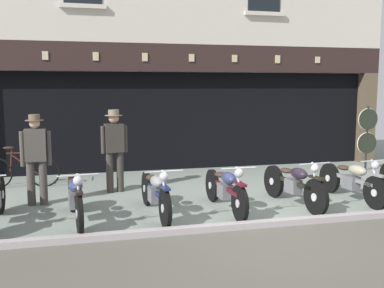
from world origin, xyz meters
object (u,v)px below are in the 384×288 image
object	(u,v)px
motorcycle_center	(225,188)
advert_board_near	(115,108)
shopkeeper_center	(114,146)
tyre_sign_pole	(367,132)
motorcycle_center_right	(294,183)
salesman_left	(36,155)
motorcycle_left	(75,197)
advert_board_far	(70,110)
leaning_bicycle	(20,171)
motorcycle_right	(352,180)
motorcycle_center_left	(155,192)

from	to	relation	value
motorcycle_center	advert_board_near	world-z (taller)	advert_board_near
shopkeeper_center	tyre_sign_pole	world-z (taller)	shopkeeper_center
motorcycle_center_right	salesman_left	bearing A→B (deg)	-21.54
motorcycle_left	advert_board_far	distance (m)	4.51
shopkeeper_center	advert_board_near	world-z (taller)	advert_board_near
advert_board_far	advert_board_near	bearing A→B (deg)	0.01
motorcycle_left	leaning_bicycle	bearing A→B (deg)	-73.19
advert_board_far	motorcycle_right	bearing A→B (deg)	-38.04
shopkeeper_center	advert_board_far	size ratio (longest dim) A/B	1.90
shopkeeper_center	advert_board_near	xyz separation A→B (m)	(0.21, 2.33, 0.68)
motorcycle_right	tyre_sign_pole	world-z (taller)	tyre_sign_pole
motorcycle_right	leaning_bicycle	bearing A→B (deg)	-28.19
motorcycle_right	tyre_sign_pole	size ratio (longest dim) A/B	1.17
tyre_sign_pole	leaning_bicycle	distance (m)	8.72
leaning_bicycle	shopkeeper_center	bearing A→B (deg)	68.05
tyre_sign_pole	advert_board_near	distance (m)	6.67
motorcycle_left	motorcycle_center_right	bearing A→B (deg)	175.78
motorcycle_center_left	motorcycle_center	xyz separation A→B (m)	(1.27, -0.01, -0.00)
motorcycle_left	salesman_left	bearing A→B (deg)	-67.06
motorcycle_center_left	leaning_bicycle	bearing A→B (deg)	-52.02
advert_board_near	advert_board_far	distance (m)	1.14
advert_board_near	motorcycle_center_left	bearing A→B (deg)	-85.62
motorcycle_center	motorcycle_center_left	bearing A→B (deg)	-2.68
motorcycle_left	motorcycle_center	xyz separation A→B (m)	(2.60, 0.05, -0.01)
motorcycle_center	shopkeeper_center	world-z (taller)	shopkeeper_center
motorcycle_center_left	motorcycle_center_right	bearing A→B (deg)	177.19
motorcycle_center_right	shopkeeper_center	distance (m)	3.75
motorcycle_left	shopkeeper_center	world-z (taller)	shopkeeper_center
shopkeeper_center	advert_board_near	size ratio (longest dim) A/B	1.60
salesman_left	motorcycle_center_left	bearing A→B (deg)	148.36
motorcycle_center	advert_board_near	bearing A→B (deg)	-71.71
leaning_bicycle	salesman_left	bearing A→B (deg)	20.46
motorcycle_right	shopkeeper_center	bearing A→B (deg)	-27.35
motorcycle_left	advert_board_far	size ratio (longest dim) A/B	2.24
tyre_sign_pole	advert_board_near	xyz separation A→B (m)	(-6.47, 1.46, 0.64)
motorcycle_right	shopkeeper_center	xyz separation A→B (m)	(-4.44, 1.87, 0.56)
motorcycle_center_left	advert_board_far	world-z (taller)	advert_board_far
salesman_left	tyre_sign_pole	xyz separation A→B (m)	(8.19, 1.58, 0.08)
motorcycle_center_right	shopkeeper_center	size ratio (longest dim) A/B	1.16
tyre_sign_pole	leaning_bicycle	bearing A→B (deg)	179.44
motorcycle_center_right	shopkeeper_center	world-z (taller)	shopkeeper_center
salesman_left	advert_board_far	world-z (taller)	advert_board_far
motorcycle_center_right	leaning_bicycle	distance (m)	5.92
motorcycle_center	motorcycle_center_right	size ratio (longest dim) A/B	1.00
motorcycle_left	salesman_left	xyz separation A→B (m)	(-0.70, 1.31, 0.52)
leaning_bicycle	motorcycle_left	bearing A→B (deg)	25.70
leaning_bicycle	tyre_sign_pole	bearing A→B (deg)	92.97
advert_board_near	motorcycle_left	bearing A→B (deg)	-103.08
motorcycle_left	tyre_sign_pole	xyz separation A→B (m)	(7.48, 2.88, 0.59)
shopkeeper_center	leaning_bicycle	world-z (taller)	shopkeeper_center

